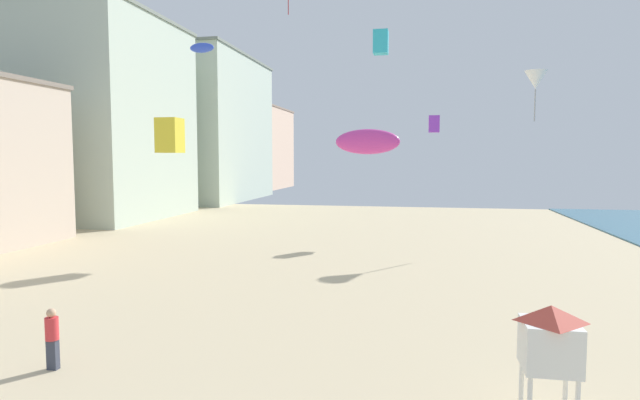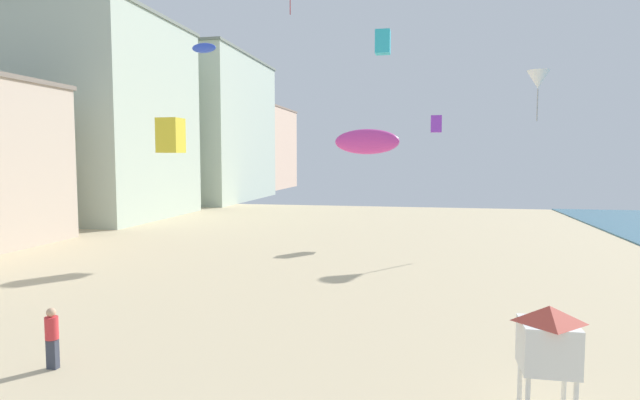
% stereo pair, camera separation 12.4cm
% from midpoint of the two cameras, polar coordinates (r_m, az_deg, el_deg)
% --- Properties ---
extents(boardwalk_hotel_mid, '(15.18, 15.76, 18.31)m').
position_cam_midpoint_polar(boardwalk_hotel_mid, '(53.84, -24.05, 8.03)').
color(boardwalk_hotel_mid, '#B7C6B2').
rests_on(boardwalk_hotel_mid, ground).
extents(boardwalk_hotel_far, '(17.23, 21.70, 18.75)m').
position_cam_midpoint_polar(boardwalk_hotel_far, '(72.76, -14.10, 7.47)').
color(boardwalk_hotel_far, '#B7C6B2').
rests_on(boardwalk_hotel_far, ground).
extents(boardwalk_hotel_distant, '(11.94, 20.72, 14.52)m').
position_cam_midpoint_polar(boardwalk_hotel_distant, '(95.42, -7.81, 5.59)').
color(boardwalk_hotel_distant, beige).
rests_on(boardwalk_hotel_distant, ground).
extents(kite_flyer, '(0.34, 0.34, 1.64)m').
position_cam_midpoint_polar(kite_flyer, '(15.93, -27.27, -12.92)').
color(kite_flyer, '#383D4C').
rests_on(kite_flyer, ground).
extents(lifeguard_stand, '(1.10, 1.10, 2.55)m').
position_cam_midpoint_polar(lifeguard_stand, '(12.18, 23.42, -13.67)').
color(lifeguard_stand, white).
rests_on(lifeguard_stand, ground).
extents(kite_purple_box, '(0.77, 0.77, 1.22)m').
position_cam_midpoint_polar(kite_purple_box, '(39.40, 12.19, 8.06)').
color(kite_purple_box, purple).
extents(kite_magenta_parafoil, '(1.88, 0.52, 0.73)m').
position_cam_midpoint_polar(kite_magenta_parafoil, '(15.42, 4.96, 6.33)').
color(kite_magenta_parafoil, '#DB3D9E').
extents(kite_white_delta_2, '(1.50, 1.50, 3.40)m').
position_cam_midpoint_polar(kite_white_delta_2, '(39.26, 22.28, 11.96)').
color(kite_white_delta_2, white).
extents(kite_yellow_box_2, '(0.88, 0.88, 1.38)m').
position_cam_midpoint_polar(kite_yellow_box_2, '(21.96, -16.14, 6.75)').
color(kite_yellow_box_2, yellow).
extents(kite_cyan_box, '(1.06, 1.06, 1.66)m').
position_cam_midpoint_polar(kite_cyan_box, '(39.66, 6.52, 16.65)').
color(kite_cyan_box, '#2DB7CC').
extents(kite_blue_parafoil, '(1.70, 0.47, 0.66)m').
position_cam_midpoint_polar(kite_blue_parafoil, '(37.58, -12.79, 15.81)').
color(kite_blue_parafoil, blue).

